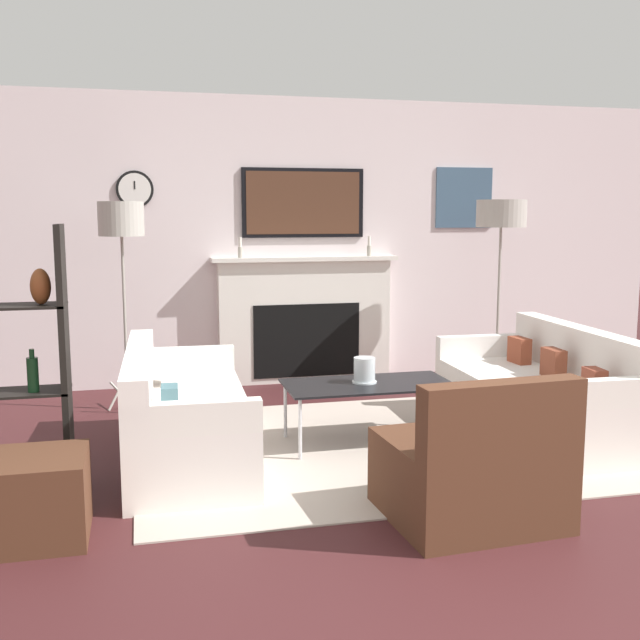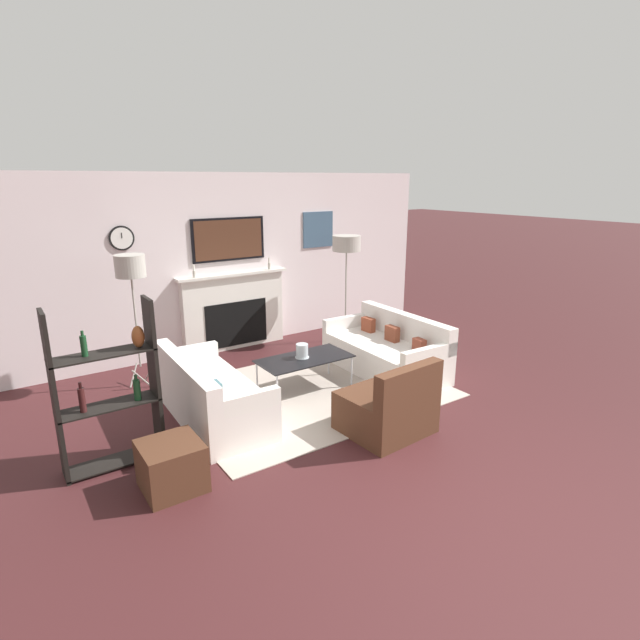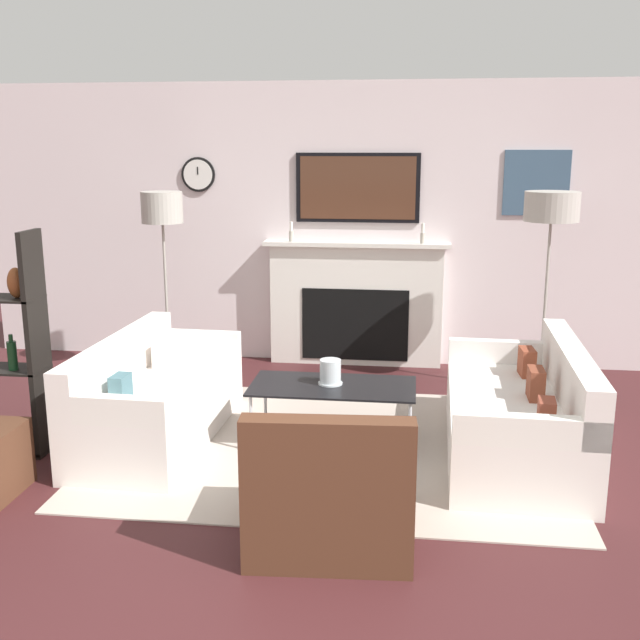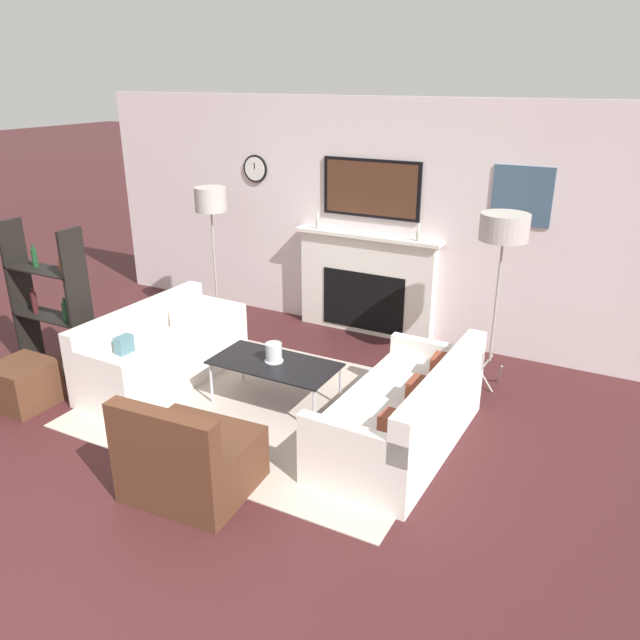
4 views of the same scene
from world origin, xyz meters
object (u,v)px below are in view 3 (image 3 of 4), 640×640
Objects in this scene: hurricane_candle at (330,373)px; couch_left at (155,402)px; coffee_table at (333,389)px; floor_lamp_right at (552,209)px; couch_right at (521,418)px; floor_lamp_left at (162,211)px; armchair at (330,497)px.

couch_left is at bearing -175.33° from hurricane_candle.
couch_left reaches higher than coffee_table.
floor_lamp_right is (1.69, 1.32, 1.08)m from hurricane_candle.
couch_right reaches higher than hurricane_candle.
floor_lamp_left is (-0.37, 1.43, 1.27)m from couch_left.
coffee_table is at bearing -141.04° from floor_lamp_right.
couch_left is 1.98× the size of armchair.
armchair is at bearing -42.81° from couch_left.
armchair is at bearing -131.26° from couch_right.
floor_lamp_left is at bearing 141.17° from coffee_table.
coffee_table is at bearing 176.43° from couch_right.
hurricane_candle is (-0.16, 1.44, 0.24)m from armchair.
armchair is 1.47m from hurricane_candle.
coffee_table is 2.45m from floor_lamp_right.
hurricane_candle is (-1.33, 0.11, 0.24)m from couch_right.
floor_lamp_left is (-1.81, 2.76, 1.27)m from armchair.
couch_left is 0.98× the size of couch_right.
floor_lamp_right is at bearing 38.96° from coffee_table.
floor_lamp_right is (1.66, 1.35, 1.18)m from coffee_table.
coffee_table is 2.43m from floor_lamp_left.
couch_right is at bearing 48.74° from armchair.
floor_lamp_left is (-1.65, 1.32, 1.03)m from hurricane_candle.
hurricane_candle is at bearing -141.99° from floor_lamp_right.
armchair reaches higher than coffee_table.
coffee_table is at bearing 95.51° from armchair.
floor_lamp_right reaches higher than armchair.
floor_lamp_right is at bearing 0.00° from floor_lamp_left.
hurricane_candle is 2.40m from floor_lamp_right.
couch_right is 1.07× the size of floor_lamp_left.
hurricane_candle is at bearing 4.67° from couch_left.
floor_lamp_left is at bearing 123.23° from armchair.
floor_lamp_right reaches higher than couch_left.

